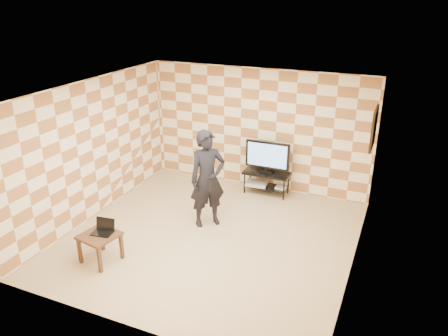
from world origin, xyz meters
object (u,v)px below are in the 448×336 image
(tv_stand, at_px, (267,178))
(side_table, at_px, (100,239))
(tv, at_px, (267,156))
(person, at_px, (208,179))

(tv_stand, bearing_deg, side_table, -115.59)
(side_table, bearing_deg, tv, 64.39)
(person, bearing_deg, tv, 26.33)
(tv_stand, distance_m, person, 1.92)
(tv_stand, relative_size, tv, 1.05)
(person, bearing_deg, tv_stand, 26.36)
(tv, distance_m, person, 1.83)
(tv_stand, distance_m, tv, 0.53)
(side_table, distance_m, person, 2.21)
(tv_stand, xyz_separation_m, person, (-0.61, -1.73, 0.57))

